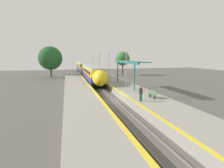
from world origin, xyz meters
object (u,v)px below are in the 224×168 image
object	(u,v)px
person_waiting	(141,93)
lamppost_near	(126,69)
lamppost_far	(99,64)
railway_signal	(81,70)
platform_bench	(153,94)
train	(86,69)
lamppost_farthest	(93,62)
lamppost_mid	(109,66)

from	to	relation	value
person_waiting	lamppost_near	xyz separation A→B (m)	(-0.06, 4.88, 2.40)
lamppost_near	lamppost_far	distance (m)	20.41
railway_signal	lamppost_far	size ratio (longest dim) A/B	0.69
lamppost_far	platform_bench	bearing A→B (deg)	-84.99
train	lamppost_farthest	xyz separation A→B (m)	(2.44, 0.71, 2.03)
railway_signal	platform_bench	bearing A→B (deg)	-76.13
train	platform_bench	distance (m)	34.09
lamppost_mid	lamppost_farthest	size ratio (longest dim) A/B	1.00
railway_signal	lamppost_far	xyz separation A→B (m)	(4.42, -2.24, 1.76)
platform_bench	person_waiting	distance (m)	2.34
train	lamppost_near	xyz separation A→B (m)	(2.44, -29.90, 2.03)
lamppost_near	lamppost_far	world-z (taller)	same
person_waiting	lamppost_farthest	bearing A→B (deg)	90.09
person_waiting	lamppost_mid	world-z (taller)	lamppost_mid
platform_bench	lamppost_farthest	distance (m)	34.67
railway_signal	lamppost_mid	bearing A→B (deg)	-70.45
lamppost_farthest	train	bearing A→B (deg)	-163.75
platform_bench	railway_signal	bearing A→B (deg)	103.87
railway_signal	lamppost_farthest	world-z (taller)	lamppost_farthest
platform_bench	lamppost_farthest	size ratio (longest dim) A/B	0.26
lamppost_near	lamppost_mid	distance (m)	10.20
train	lamppost_mid	xyz separation A→B (m)	(2.44, -19.69, 2.03)
train	railway_signal	bearing A→B (deg)	-105.26
platform_bench	railway_signal	distance (m)	27.34
lamppost_farthest	railway_signal	bearing A→B (deg)	-119.01
lamppost_mid	lamppost_farthest	distance (m)	20.41
person_waiting	lamppost_mid	bearing A→B (deg)	90.21
platform_bench	railway_signal	xyz separation A→B (m)	(-6.55, 26.52, 1.07)
railway_signal	lamppost_far	bearing A→B (deg)	-26.84
lamppost_mid	lamppost_far	xyz separation A→B (m)	(0.00, 10.20, 0.00)
lamppost_mid	lamppost_far	distance (m)	10.20
lamppost_far	lamppost_mid	bearing A→B (deg)	-90.00
lamppost_near	lamppost_farthest	world-z (taller)	same
lamppost_mid	lamppost_farthest	bearing A→B (deg)	90.00
lamppost_near	lamppost_far	xyz separation A→B (m)	(0.00, 20.41, 0.00)
railway_signal	lamppost_mid	distance (m)	13.32
platform_bench	lamppost_farthest	xyz separation A→B (m)	(-2.13, 34.49, 2.82)
train	railway_signal	world-z (taller)	railway_signal
railway_signal	person_waiting	bearing A→B (deg)	-80.77
train	person_waiting	size ratio (longest dim) A/B	28.89
train	person_waiting	xyz separation A→B (m)	(2.49, -34.78, -0.37)
train	lamppost_far	size ratio (longest dim) A/B	8.58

